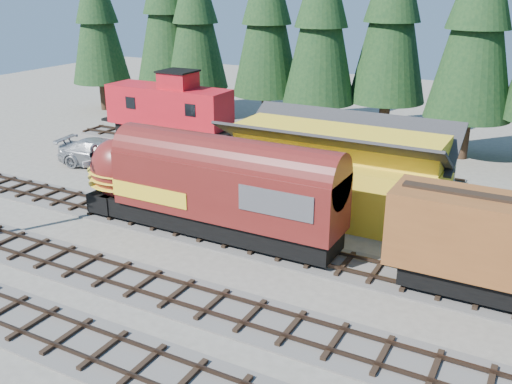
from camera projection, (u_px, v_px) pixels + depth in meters
The scene contains 8 objects.
ground at pixel (248, 289), 24.96m from camera, with size 120.00×120.00×0.00m, color #6B665B.
track_siding at pixel (504, 302), 23.79m from camera, with size 68.00×3.20×0.33m.
track_spur at pixel (248, 153), 44.23m from camera, with size 32.00×3.20×0.33m.
depot at pixel (337, 161), 32.58m from camera, with size 12.80×7.00×5.30m.
locomotive at pixel (200, 190), 29.68m from camera, with size 15.23×3.03×4.14m.
caboose at pixel (169, 110), 46.58m from camera, with size 10.66×3.09×5.54m.
pickup_truck_a at pixel (162, 188), 34.68m from camera, with size 2.76×5.98×1.66m, color black.
pickup_truck_b at pixel (103, 154), 40.96m from camera, with size 2.75×6.75×1.96m, color #989B9F.
Camera 1 is at (10.69, -19.12, 12.71)m, focal length 40.00 mm.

